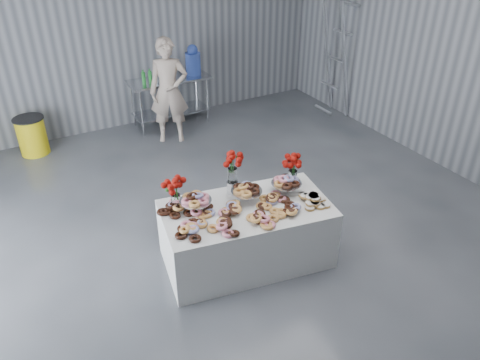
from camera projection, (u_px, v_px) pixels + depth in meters
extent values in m
plane|color=#34373B|center=(240.00, 260.00, 5.64)|extent=(9.00, 9.00, 0.00)
cube|color=gray|center=(111.00, 17.00, 7.96)|extent=(8.00, 0.04, 4.00)
cube|color=silver|center=(246.00, 234.00, 5.46)|extent=(2.04, 1.31, 0.75)
cube|color=silver|center=(169.00, 79.00, 8.57)|extent=(1.50, 0.60, 0.04)
cube|color=silver|center=(171.00, 111.00, 8.90)|extent=(1.40, 0.55, 0.03)
cylinder|color=silver|center=(142.00, 114.00, 8.35)|extent=(0.04, 0.04, 0.86)
cylinder|color=silver|center=(208.00, 101.00, 8.89)|extent=(0.04, 0.04, 0.86)
cylinder|color=silver|center=(133.00, 104.00, 8.72)|extent=(0.04, 0.04, 0.86)
cylinder|color=silver|center=(197.00, 92.00, 9.26)|extent=(0.04, 0.04, 0.86)
cylinder|color=silver|center=(196.00, 205.00, 5.20)|extent=(0.06, 0.06, 0.12)
cylinder|color=silver|center=(195.00, 200.00, 5.16)|extent=(0.36, 0.36, 0.01)
cylinder|color=silver|center=(246.00, 195.00, 5.37)|extent=(0.06, 0.06, 0.12)
cylinder|color=silver|center=(246.00, 191.00, 5.33)|extent=(0.36, 0.36, 0.01)
cylinder|color=silver|center=(286.00, 188.00, 5.51)|extent=(0.06, 0.06, 0.12)
cylinder|color=silver|center=(286.00, 183.00, 5.48)|extent=(0.36, 0.36, 0.01)
cylinder|color=white|center=(176.00, 202.00, 5.21)|extent=(0.11, 0.11, 0.18)
cylinder|color=#1E5919|center=(175.00, 192.00, 5.14)|extent=(0.04, 0.04, 0.18)
cylinder|color=white|center=(293.00, 177.00, 5.66)|extent=(0.11, 0.11, 0.18)
cylinder|color=#1E5919|center=(293.00, 168.00, 5.59)|extent=(0.04, 0.04, 0.18)
cylinder|color=silver|center=(233.00, 187.00, 5.49)|extent=(0.14, 0.14, 0.15)
cylinder|color=white|center=(232.00, 175.00, 5.41)|extent=(0.11, 0.11, 0.18)
cylinder|color=#1E5919|center=(232.00, 165.00, 5.34)|extent=(0.04, 0.04, 0.18)
cylinder|color=blue|center=(193.00, 64.00, 8.67)|extent=(0.28, 0.28, 0.40)
sphere|color=blue|center=(192.00, 50.00, 8.53)|extent=(0.20, 0.20, 0.20)
imported|color=#CC8C93|center=(169.00, 91.00, 7.98)|extent=(0.78, 0.66, 1.81)
cylinder|color=yellow|center=(32.00, 136.00, 7.83)|extent=(0.46, 0.46, 0.62)
cylinder|color=black|center=(28.00, 119.00, 7.66)|extent=(0.50, 0.50, 0.02)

